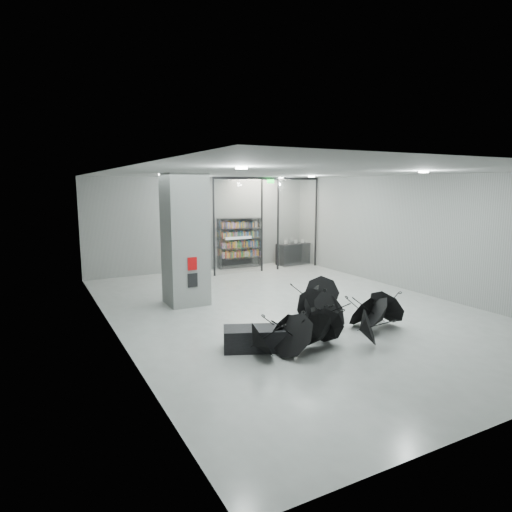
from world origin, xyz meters
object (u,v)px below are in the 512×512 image
umbrella_cluster (327,321)px  bookshelf (240,243)px  column (185,240)px  shop_counter (294,254)px  bench (258,338)px

umbrella_cluster → bookshelf: bearing=77.6°
column → shop_counter: bearing=32.4°
bench → umbrella_cluster: umbrella_cluster is taller
column → shop_counter: size_ratio=2.44×
shop_counter → umbrella_cluster: bearing=-124.5°
shop_counter → umbrella_cluster: 9.73m
bench → bookshelf: (4.01, 9.25, 0.86)m
bench → umbrella_cluster: bearing=27.9°
bench → bookshelf: bookshelf is taller
bench → umbrella_cluster: 2.03m
column → bench: (0.14, -4.50, -1.75)m
bookshelf → bench: bearing=-109.2°
bench → shop_counter: bearing=76.3°
shop_counter → bench: bearing=-133.5°
column → bench: size_ratio=2.59×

